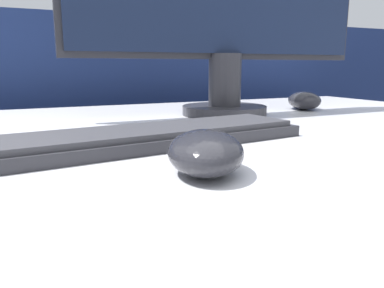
# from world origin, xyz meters

# --- Properties ---
(partition_panel) EXTENTS (5.00, 0.03, 1.02)m
(partition_panel) POSITION_xyz_m (0.00, 0.67, 0.51)
(partition_panel) COLOR navy
(partition_panel) RESTS_ON ground_plane
(computer_mouse_near) EXTENTS (0.11, 0.13, 0.04)m
(computer_mouse_near) POSITION_xyz_m (-0.03, -0.16, 0.79)
(computer_mouse_near) COLOR #232328
(computer_mouse_near) RESTS_ON desk
(keyboard) EXTENTS (0.44, 0.16, 0.02)m
(keyboard) POSITION_xyz_m (-0.03, -0.01, 0.78)
(keyboard) COLOR #28282D
(keyboard) RESTS_ON desk
(computer_mouse_far) EXTENTS (0.11, 0.13, 0.04)m
(computer_mouse_far) POSITION_xyz_m (0.44, 0.24, 0.79)
(computer_mouse_far) COLOR #232328
(computer_mouse_far) RESTS_ON desk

